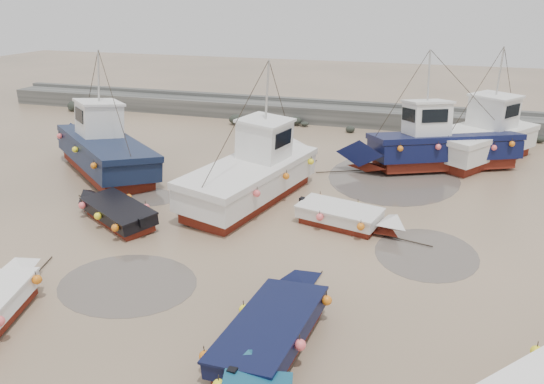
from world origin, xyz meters
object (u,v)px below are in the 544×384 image
at_px(dinghy_5, 348,215).
at_px(cabin_boat_0, 100,147).
at_px(cabin_boat_2, 434,145).
at_px(person, 234,206).
at_px(cabin_boat_3, 486,136).
at_px(cabin_boat_1, 256,171).
at_px(dinghy_1, 277,323).
at_px(dinghy_4, 115,209).

bearing_deg(dinghy_5, cabin_boat_0, -89.42).
height_order(cabin_boat_2, person, cabin_boat_2).
distance_m(cabin_boat_0, cabin_boat_3, 21.33).
bearing_deg(cabin_boat_2, cabin_boat_1, 106.85).
bearing_deg(person, cabin_boat_3, -136.32).
bearing_deg(dinghy_1, dinghy_4, 152.16).
bearing_deg(cabin_boat_2, person, 109.45).
relative_size(dinghy_4, cabin_boat_0, 0.58).
xyz_separation_m(cabin_boat_0, cabin_boat_3, (19.50, 8.63, 0.03)).
distance_m(dinghy_1, dinghy_4, 10.51).
height_order(dinghy_5, cabin_boat_3, cabin_boat_3).
relative_size(cabin_boat_0, cabin_boat_3, 1.03).
relative_size(cabin_boat_3, person, 5.85).
height_order(dinghy_1, cabin_boat_0, cabin_boat_0).
xyz_separation_m(dinghy_4, cabin_boat_3, (15.01, 14.18, 0.78)).
distance_m(cabin_boat_1, cabin_boat_3, 14.25).
bearing_deg(cabin_boat_1, cabin_boat_0, -175.55).
bearing_deg(person, dinghy_1, 116.69).
height_order(dinghy_4, cabin_boat_3, cabin_boat_3).
height_order(dinghy_1, cabin_boat_2, cabin_boat_2).
relative_size(dinghy_4, cabin_boat_1, 0.51).
bearing_deg(cabin_boat_1, cabin_boat_3, 55.48).
distance_m(cabin_boat_1, cabin_boat_2, 10.38).
xyz_separation_m(dinghy_5, person, (-5.23, 0.78, -0.55)).
bearing_deg(dinghy_4, cabin_boat_3, -16.23).
bearing_deg(cabin_boat_3, cabin_boat_1, -103.20).
bearing_deg(cabin_boat_1, dinghy_4, -125.28).
bearing_deg(cabin_boat_0, person, -67.85).
height_order(dinghy_1, dinghy_5, same).
bearing_deg(cabin_boat_2, dinghy_5, 135.90).
height_order(cabin_boat_0, cabin_boat_1, same).
height_order(dinghy_5, person, dinghy_5).
distance_m(dinghy_1, cabin_boat_0, 17.45).
bearing_deg(dinghy_1, cabin_boat_2, 83.66).
relative_size(dinghy_5, cabin_boat_1, 0.49).
height_order(cabin_boat_1, cabin_boat_2, same).
bearing_deg(dinghy_5, dinghy_4, -62.39).
distance_m(dinghy_1, cabin_boat_2, 17.49).
bearing_deg(cabin_boat_2, cabin_boat_0, 83.08).
relative_size(dinghy_5, cabin_boat_0, 0.56).
height_order(cabin_boat_0, cabin_boat_2, same).
bearing_deg(person, dinghy_4, 34.91).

